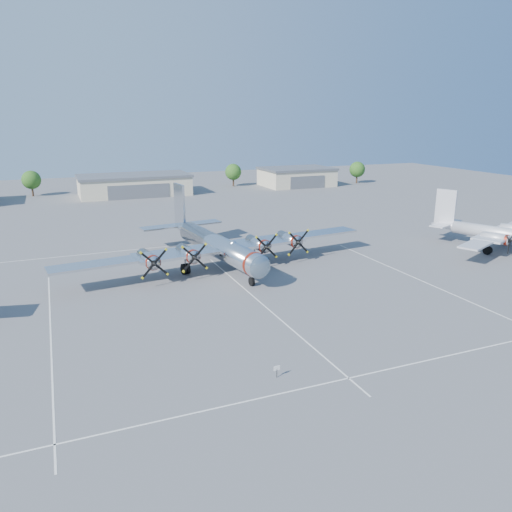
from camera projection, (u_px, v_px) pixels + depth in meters
name	position (u px, v px, depth m)	size (l,w,h in m)	color
ground	(248.00, 292.00, 59.53)	(260.00, 260.00, 0.00)	#545456
parking_lines	(254.00, 297.00, 57.97)	(60.00, 50.08, 0.01)	silver
hangar_center	(134.00, 185.00, 131.73)	(28.60, 14.60, 5.40)	beige
hangar_east	(297.00, 177.00, 149.34)	(20.60, 14.60, 5.40)	beige
tree_west	(31.00, 180.00, 129.29)	(4.80, 4.80, 6.64)	#382619
tree_east	(233.00, 172.00, 147.70)	(4.80, 4.80, 6.64)	#382619
tree_far_east	(357.00, 169.00, 154.53)	(4.80, 4.80, 6.64)	#382619
main_bomber_b29	(215.00, 265.00, 70.46)	(44.75, 30.61, 9.90)	silver
twin_engine_east	(490.00, 248.00, 79.37)	(27.01, 19.42, 8.56)	silver
info_placard	(277.00, 369.00, 39.89)	(0.54, 0.07, 1.02)	black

